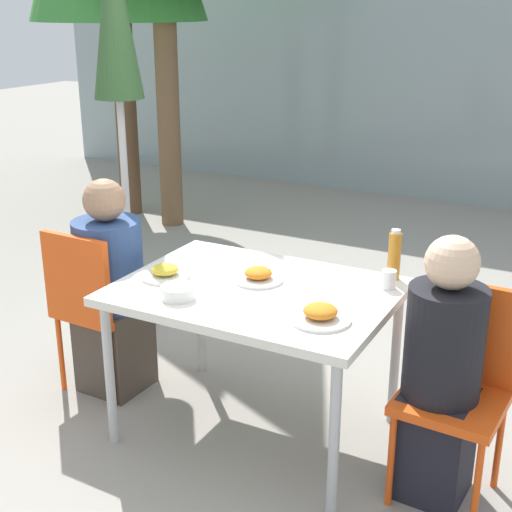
# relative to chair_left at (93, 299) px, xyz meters

# --- Properties ---
(ground_plane) EXTENTS (24.00, 24.00, 0.00)m
(ground_plane) POSITION_rel_chair_left_xyz_m (0.91, 0.05, -0.52)
(ground_plane) COLOR gray
(building_facade) EXTENTS (10.00, 0.20, 3.00)m
(building_facade) POSITION_rel_chair_left_xyz_m (0.91, 4.73, 0.98)
(building_facade) COLOR #89999E
(building_facade) RESTS_ON ground
(dining_table) EXTENTS (1.21, 0.89, 0.74)m
(dining_table) POSITION_rel_chair_left_xyz_m (0.91, 0.05, 0.15)
(dining_table) COLOR silver
(dining_table) RESTS_ON ground
(chair_left) EXTENTS (0.41, 0.41, 0.88)m
(chair_left) POSITION_rel_chair_left_xyz_m (0.00, 0.00, 0.00)
(chair_left) COLOR #E54C14
(chair_left) RESTS_ON ground
(person_left) EXTENTS (0.34, 0.34, 1.13)m
(person_left) POSITION_rel_chair_left_xyz_m (0.05, 0.08, 0.01)
(person_left) COLOR #473D33
(person_left) RESTS_ON ground
(chair_right) EXTENTS (0.42, 0.42, 0.88)m
(chair_right) POSITION_rel_chair_left_xyz_m (1.81, 0.07, 0.00)
(chair_right) COLOR #E54C14
(chair_right) RESTS_ON ground
(person_right) EXTENTS (0.31, 0.31, 1.12)m
(person_right) POSITION_rel_chair_left_xyz_m (1.76, -0.01, 0.02)
(person_right) COLOR black
(person_right) RESTS_ON ground
(closed_umbrella) EXTENTS (0.36, 0.36, 2.37)m
(closed_umbrella) POSITION_rel_chair_left_xyz_m (-0.40, 0.81, 1.20)
(closed_umbrella) COLOR #333333
(closed_umbrella) RESTS_ON ground
(plate_0) EXTENTS (0.25, 0.25, 0.07)m
(plate_0) POSITION_rel_chair_left_xyz_m (1.29, -0.14, 0.24)
(plate_0) COLOR white
(plate_0) RESTS_ON dining_table
(plate_1) EXTENTS (0.23, 0.23, 0.06)m
(plate_1) POSITION_rel_chair_left_xyz_m (0.48, -0.03, 0.24)
(plate_1) COLOR white
(plate_1) RESTS_ON dining_table
(plate_2) EXTENTS (0.23, 0.23, 0.06)m
(plate_2) POSITION_rel_chair_left_xyz_m (0.87, 0.13, 0.24)
(plate_2) COLOR white
(plate_2) RESTS_ON dining_table
(bottle) EXTENTS (0.06, 0.06, 0.24)m
(bottle) POSITION_rel_chair_left_xyz_m (1.41, 0.44, 0.33)
(bottle) COLOR #B7751E
(bottle) RESTS_ON dining_table
(drinking_cup) EXTENTS (0.06, 0.06, 0.08)m
(drinking_cup) POSITION_rel_chair_left_xyz_m (1.43, 0.32, 0.26)
(drinking_cup) COLOR white
(drinking_cup) RESTS_ON dining_table
(salad_bowl) EXTENTS (0.15, 0.15, 0.05)m
(salad_bowl) POSITION_rel_chair_left_xyz_m (0.67, -0.21, 0.24)
(salad_bowl) COLOR white
(salad_bowl) RESTS_ON dining_table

